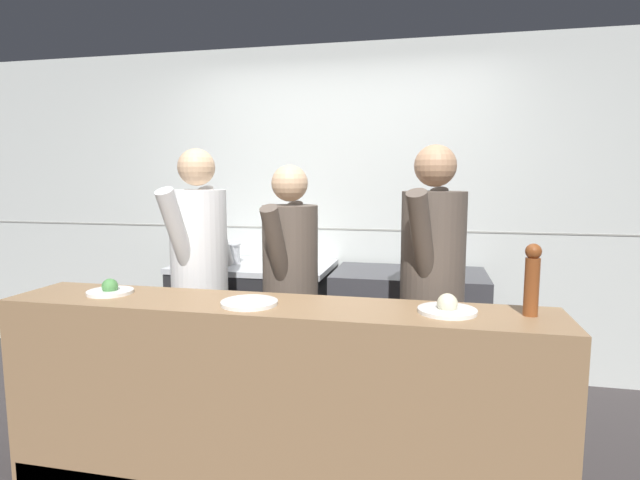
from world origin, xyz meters
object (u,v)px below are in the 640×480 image
object	(u,v)px
stock_pot	(225,252)
plated_dish_appetiser	(249,303)
chef_head_cook	(200,272)
plated_dish_dessert	(447,308)
chef_sous	(290,286)
sauce_pot	(287,253)
plated_dish_main	(110,290)
oven_range	(255,321)
pepper_mill	(532,278)
chef_line	(432,284)

from	to	relation	value
stock_pot	plated_dish_appetiser	xyz separation A→B (m)	(0.70, -1.35, -0.02)
stock_pot	chef_head_cook	xyz separation A→B (m)	(0.12, -0.69, -0.02)
plated_dish_dessert	chef_sous	distance (m)	1.08
sauce_pot	plated_dish_main	bearing A→B (deg)	-112.51
stock_pot	plated_dish_main	xyz separation A→B (m)	(-0.10, -1.29, -0.01)
chef_head_cook	chef_sous	distance (m)	0.61
oven_range	plated_dish_dessert	xyz separation A→B (m)	(1.39, -1.32, 0.53)
plated_dish_dessert	chef_head_cook	size ratio (longest dim) A/B	0.15
oven_range	pepper_mill	distance (m)	2.27
stock_pot	pepper_mill	xyz separation A→B (m)	(1.98, -1.27, 0.14)
pepper_mill	chef_line	size ratio (longest dim) A/B	0.18
chef_head_cook	oven_range	bearing A→B (deg)	88.05
stock_pot	chef_head_cook	size ratio (longest dim) A/B	0.14
sauce_pot	plated_dish_dessert	distance (m)	1.79
oven_range	chef_line	world-z (taller)	chef_line
sauce_pot	pepper_mill	bearing A→B (deg)	-41.75
sauce_pot	plated_dish_appetiser	size ratio (longest dim) A/B	1.13
oven_range	chef_sous	bearing A→B (deg)	-55.98
sauce_pot	plated_dish_appetiser	bearing A→B (deg)	-80.99
plated_dish_appetiser	chef_sous	xyz separation A→B (m)	(0.02, 0.64, -0.06)
oven_range	plated_dish_main	distance (m)	1.45
stock_pot	chef_line	distance (m)	1.73
plated_dish_appetiser	pepper_mill	distance (m)	1.29
plated_dish_dessert	plated_dish_main	bearing A→B (deg)	179.85
plated_dish_main	chef_sous	world-z (taller)	chef_sous
pepper_mill	chef_line	distance (m)	0.69
chef_line	sauce_pot	bearing A→B (deg)	158.65
plated_dish_dessert	pepper_mill	distance (m)	0.39
plated_dish_dessert	chef_sous	bearing A→B (deg)	146.78
stock_pot	plated_dish_dessert	bearing A→B (deg)	-38.74
sauce_pot	chef_sous	xyz separation A→B (m)	(0.25, -0.78, -0.08)
oven_range	chef_sous	distance (m)	0.99
stock_pot	chef_line	xyz separation A→B (m)	(1.56, -0.75, -0.02)
sauce_pot	chef_head_cook	bearing A→B (deg)	-114.97
plated_dish_appetiser	plated_dish_dessert	size ratio (longest dim) A/B	1.03
chef_line	stock_pot	bearing A→B (deg)	170.15
plated_dish_dessert	chef_sous	size ratio (longest dim) A/B	0.16
chef_head_cook	plated_dish_appetiser	bearing A→B (deg)	-41.76
chef_line	plated_dish_main	bearing A→B (deg)	-145.84
stock_pot	pepper_mill	bearing A→B (deg)	-32.71
plated_dish_main	plated_dish_appetiser	bearing A→B (deg)	-4.28
oven_range	chef_line	bearing A→B (deg)	-30.00
stock_pot	chef_line	world-z (taller)	chef_line
plated_dish_appetiser	chef_head_cook	xyz separation A→B (m)	(-0.58, 0.67, 0.00)
stock_pot	plated_dish_dessert	xyz separation A→B (m)	(1.62, -1.30, -0.01)
plated_dish_main	plated_dish_dessert	bearing A→B (deg)	-0.15
stock_pot	plated_dish_appetiser	size ratio (longest dim) A/B	0.86
plated_dish_dessert	sauce_pot	bearing A→B (deg)	129.90
plated_dish_main	chef_sous	xyz separation A→B (m)	(0.82, 0.58, -0.07)
chef_sous	plated_dish_appetiser	bearing A→B (deg)	-86.24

